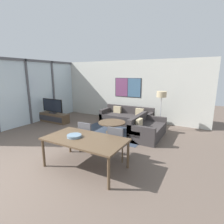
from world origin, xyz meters
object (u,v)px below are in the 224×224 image
Objects in this scene: dining_table at (85,141)px; floor_lamp at (161,97)px; tv_console at (53,117)px; dining_chair_centre at (118,141)px; sofa_side at (146,130)px; coffee_table at (112,125)px; fruit_bowl at (74,136)px; sofa_main at (127,118)px; dining_chair_left at (88,135)px; television at (52,106)px.

dining_table is 1.25× the size of floor_lamp.
tv_console is 4.62m from dining_chair_centre.
coffee_table is (-1.27, -0.17, 0.05)m from sofa_side.
dining_chair_centre reaches higher than fruit_bowl.
fruit_bowl is 0.22× the size of floor_lamp.
tv_console is 4.90m from floor_lamp.
sofa_main is at bearing 95.81° from fruit_bowl.
floor_lamp is (1.30, 2.99, 0.81)m from dining_chair_left.
dining_table is 5.62× the size of fruit_bowl.
sofa_main is (3.11, 1.38, 0.05)m from tv_console.
television is 0.72× the size of sofa_side.
coffee_table is (0.00, -1.39, 0.05)m from sofa_main.
television reaches higher than sofa_side.
tv_console is 3.11m from coffee_table.
television is at bearing 146.40° from dining_table.
fruit_bowl is at bearing -132.90° from dining_chair_centre.
tv_console is at bearing 92.18° from sofa_side.
floor_lamp is at bearing -12.72° from sofa_side.
television reaches higher than fruit_bowl.
sofa_side is 0.85× the size of dining_table.
television reaches higher than dining_chair_left.
sofa_main is 1.84m from floor_lamp.
fruit_bowl is (0.40, -2.56, 0.45)m from coffee_table.
coffee_table is 3.00× the size of fruit_bowl.
television is 3.77m from dining_chair_left.
tv_console is 4.39m from sofa_side.
sofa_side is 1.50m from floor_lamp.
dining_chair_left is 3.36m from floor_lamp.
coffee_table is at bearing 122.88° from dining_chair_centre.
sofa_main is at bearing 109.90° from dining_chair_centre.
television reaches higher than sofa_main.
tv_console is 1.83× the size of dining_chair_centre.
dining_chair_left is 2.60× the size of fruit_bowl.
sofa_main is 2.56× the size of dining_chair_centre.
dining_chair_left is at bearing -178.89° from dining_chair_centre.
sofa_side is at bearing 2.17° from television.
dining_chair_left reaches higher than sofa_side.
tv_console is at bearing 179.91° from coffee_table.
dining_chair_centre reaches higher than coffee_table.
dining_chair_left is (3.31, -1.79, -0.24)m from television.
dining_table is (-0.60, -2.68, 0.40)m from sofa_side.
fruit_bowl is (0.20, -0.78, 0.26)m from dining_chair_left.
tv_console is 3.41m from sofa_main.
dining_chair_centre is at bearing 1.11° from dining_chair_left.
fruit_bowl reaches higher than sofa_main.
sofa_side is 1.85× the size of dining_chair_left.
dining_chair_centre is at bearing -22.60° from tv_console.
coffee_table is 2.63m from fruit_bowl.
dining_chair_left is (0.20, -3.17, 0.24)m from sofa_main.
sofa_main is at bearing 93.60° from dining_chair_left.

